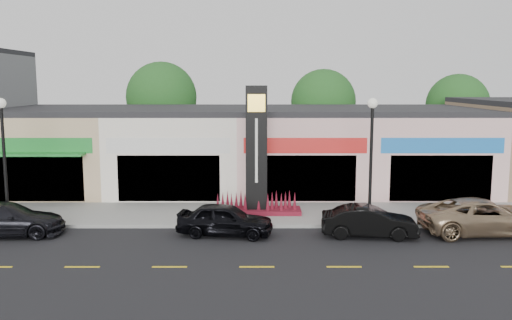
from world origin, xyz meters
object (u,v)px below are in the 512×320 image
object	(u,v)px
lamp_east_near	(371,148)
car_black_conv	(369,222)
lamp_west_near	(4,148)
pylon_sign	(256,169)
car_black_sedan	(225,220)
car_dark_sedan	(5,219)
car_gold_suv	(484,217)

from	to	relation	value
lamp_east_near	car_black_conv	world-z (taller)	lamp_east_near
lamp_west_near	lamp_east_near	distance (m)	16.00
pylon_sign	lamp_west_near	bearing A→B (deg)	-171.23
lamp_west_near	lamp_east_near	xyz separation A→B (m)	(16.00, 0.00, 0.00)
car_black_sedan	car_black_conv	bearing A→B (deg)	-83.72
lamp_east_near	car_black_conv	distance (m)	3.40
car_dark_sedan	car_gold_suv	xyz separation A→B (m)	(19.86, 0.25, 0.05)
pylon_sign	lamp_east_near	bearing A→B (deg)	-18.75
lamp_east_near	car_black_sedan	world-z (taller)	lamp_east_near
car_black_sedan	car_black_conv	distance (m)	5.91
car_black_sedan	car_gold_suv	xyz separation A→B (m)	(10.79, 0.24, 0.06)
lamp_west_near	lamp_east_near	bearing A→B (deg)	0.00
lamp_west_near	car_black_sedan	size ratio (longest dim) A/B	1.38
lamp_west_near	car_black_conv	xyz separation A→B (m)	(15.61, -1.82, -2.84)
lamp_west_near	car_gold_suv	world-z (taller)	lamp_west_near
lamp_east_near	car_black_conv	size ratio (longest dim) A/B	1.41
car_dark_sedan	car_black_sedan	size ratio (longest dim) A/B	1.20
lamp_west_near	car_gold_suv	bearing A→B (deg)	-3.81
lamp_west_near	car_black_conv	distance (m)	15.97
lamp_east_near	car_black_sedan	xyz separation A→B (m)	(-6.30, -1.60, -2.80)
pylon_sign	car_black_conv	xyz separation A→B (m)	(4.61, -3.52, -1.64)
lamp_east_near	car_dark_sedan	world-z (taller)	lamp_east_near
car_black_sedan	car_dark_sedan	bearing A→B (deg)	98.49
pylon_sign	car_dark_sedan	bearing A→B (deg)	-162.28
lamp_east_near	pylon_sign	world-z (taller)	pylon_sign
car_dark_sedan	car_black_sedan	xyz separation A→B (m)	(9.07, 0.01, -0.01)
car_dark_sedan	lamp_west_near	bearing A→B (deg)	16.08
lamp_west_near	car_gold_suv	xyz separation A→B (m)	(20.49, -1.36, -2.74)
lamp_east_near	car_dark_sedan	size ratio (longest dim) A/B	1.16
car_black_conv	car_dark_sedan	bearing A→B (deg)	95.18
car_black_conv	car_gold_suv	bearing A→B (deg)	-78.66
car_black_sedan	car_black_conv	size ratio (longest dim) A/B	1.02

